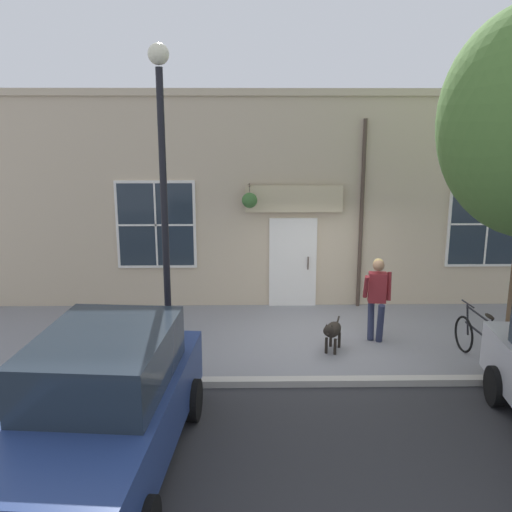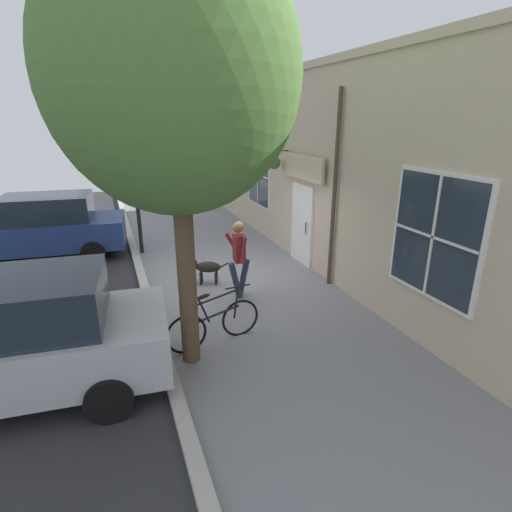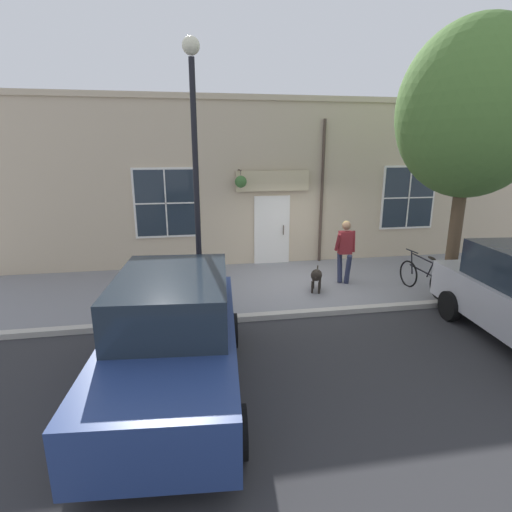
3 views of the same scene
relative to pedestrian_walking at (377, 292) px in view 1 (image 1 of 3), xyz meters
name	(u,v)px [view 1 (image 1 of 3)]	position (x,y,z in m)	size (l,w,h in m)	color
ground_plane	(328,340)	(-0.08, -0.91, -1.01)	(90.00, 90.00, 0.00)	gray
storefront_facade	(317,200)	(-2.42, -0.92, 1.46)	(0.95, 18.00, 4.96)	#C6B293
pedestrian_walking	(377,292)	(0.00, 0.00, 0.00)	(0.54, 0.58, 1.69)	#282D47
dog_on_leash	(332,331)	(0.52, -0.93, -0.59)	(0.95, 0.48, 0.65)	black
leaning_bicycle	(480,342)	(1.02, 1.68, -0.64)	(1.72, 0.34, 1.00)	black
parked_car_nearest_curb	(103,405)	(4.19, -4.32, -0.14)	(4.44, 2.22, 1.75)	navy
street_lamp	(163,174)	(1.70, -3.84, 2.46)	(0.32, 0.32, 5.40)	black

